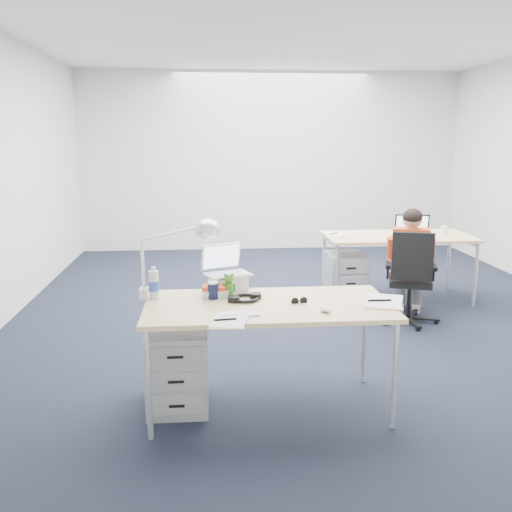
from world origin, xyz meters
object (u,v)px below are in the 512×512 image
(desk_near, at_px, (268,310))
(book_stack, at_px, (215,291))
(can_koozie, at_px, (213,290))
(cordless_phone, at_px, (155,286))
(water_bottle, at_px, (154,283))
(drawer_pedestal_near, at_px, (178,367))
(bear_figurine, at_px, (229,285))
(wireless_keyboard, at_px, (240,314))
(desk_lamp, at_px, (168,257))
(computer_mouse, at_px, (325,309))
(far_cup, at_px, (444,230))
(seated_person, at_px, (410,264))
(dark_laptop, at_px, (414,227))
(headphones, at_px, (245,297))
(office_chair, at_px, (409,297))
(desk_far, at_px, (398,239))
(sunglasses, at_px, (299,301))
(drawer_pedestal_far, at_px, (345,278))
(silver_laptop, at_px, (228,269))

(desk_near, relative_size, book_stack, 9.11)
(can_koozie, distance_m, cordless_phone, 0.40)
(can_koozie, bearing_deg, water_bottle, 173.20)
(drawer_pedestal_near, height_order, bear_figurine, bear_figurine)
(wireless_keyboard, bearing_deg, desk_lamp, 136.65)
(computer_mouse, height_order, can_koozie, can_koozie)
(far_cup, bearing_deg, can_koozie, -137.69)
(seated_person, distance_m, can_koozie, 2.59)
(bear_figurine, height_order, dark_laptop, dark_laptop)
(cordless_phone, relative_size, desk_lamp, 0.28)
(desk_near, xyz_separation_m, can_koozie, (-0.36, 0.14, 0.11))
(drawer_pedestal_near, bearing_deg, headphones, 0.43)
(office_chair, relative_size, headphones, 3.78)
(desk_near, distance_m, desk_far, 3.00)
(bear_figurine, distance_m, desk_lamp, 0.45)
(bear_figurine, bearing_deg, headphones, -23.43)
(sunglasses, relative_size, desk_lamp, 0.20)
(desk_far, xyz_separation_m, book_stack, (-2.04, -2.28, 0.09))
(drawer_pedestal_near, xyz_separation_m, far_cup, (2.83, 2.42, 0.50))
(seated_person, height_order, drawer_pedestal_far, seated_person)
(drawer_pedestal_far, xyz_separation_m, far_cup, (1.13, 0.11, 0.50))
(office_chair, xyz_separation_m, water_bottle, (-2.31, -1.46, 0.58))
(bear_figurine, relative_size, cordless_phone, 1.05)
(drawer_pedestal_near, bearing_deg, wireless_keyboard, -37.03)
(dark_laptop, relative_size, far_cup, 3.85)
(headphones, relative_size, desk_lamp, 0.44)
(bear_figurine, bearing_deg, can_koozie, -144.07)
(wireless_keyboard, height_order, bear_figurine, bear_figurine)
(silver_laptop, height_order, bear_figurine, silver_laptop)
(book_stack, xyz_separation_m, sunglasses, (0.55, -0.20, -0.03))
(can_koozie, xyz_separation_m, cordless_phone, (-0.39, 0.08, 0.02))
(headphones, xyz_separation_m, book_stack, (-0.20, 0.11, 0.02))
(drawer_pedestal_far, xyz_separation_m, water_bottle, (-1.85, -2.21, 0.56))
(drawer_pedestal_near, relative_size, desk_lamp, 0.99)
(drawer_pedestal_near, distance_m, far_cup, 3.76)
(desk_lamp, bearing_deg, wireless_keyboard, -26.33)
(cordless_phone, relative_size, dark_laptop, 0.44)
(desk_near, relative_size, dark_laptop, 4.43)
(desk_near, bearing_deg, dark_laptop, 51.47)
(computer_mouse, relative_size, headphones, 0.39)
(seated_person, distance_m, sunglasses, 2.30)
(sunglasses, xyz_separation_m, desk_lamp, (-0.86, 0.21, 0.26))
(bear_figurine, distance_m, cordless_phone, 0.50)
(computer_mouse, height_order, book_stack, book_stack)
(seated_person, distance_m, drawer_pedestal_near, 2.82)
(seated_person, xyz_separation_m, computer_mouse, (-1.27, -2.02, 0.19))
(silver_laptop, bearing_deg, book_stack, -143.64)
(wireless_keyboard, distance_m, cordless_phone, 0.72)
(can_koozie, distance_m, book_stack, 0.06)
(book_stack, bearing_deg, sunglasses, -20.03)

